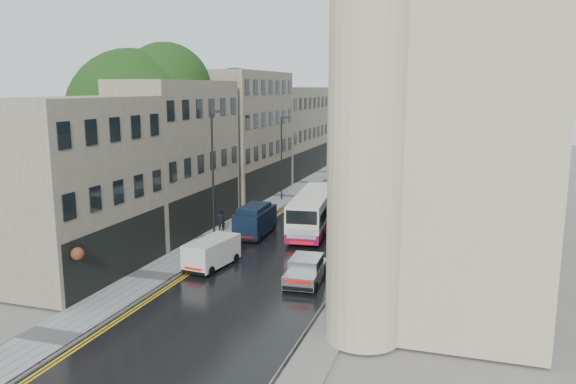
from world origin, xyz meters
The scene contains 16 objects.
road centered at (0.00, 27.50, 0.01)m, with size 9.00×85.00×0.02m, color black.
left_sidewalk centered at (-5.85, 27.50, 0.06)m, with size 2.70×85.00×0.12m, color gray.
right_sidewalk centered at (5.40, 27.50, 0.06)m, with size 1.80×85.00×0.12m, color slate.
old_shop_row centered at (-9.45, 30.00, 6.00)m, with size 4.50×56.00×12.00m, color gray, non-canonical shape.
modern_block centered at (10.30, 26.00, 7.00)m, with size 8.00×40.00×14.00m, color tan, non-canonical shape.
church_spire centered at (0.50, 82.00, 20.00)m, with size 6.40×6.40×40.00m, color gray, non-canonical shape.
tree_near centered at (-12.50, 20.00, 6.95)m, with size 10.56×10.56×13.89m, color black, non-canonical shape.
tree_far centered at (-12.20, 33.00, 6.23)m, with size 9.24×9.24×12.46m, color black, non-canonical shape.
cream_bus centered at (-0.70, 21.00, 1.42)m, with size 2.34×10.28×2.80m, color white, non-canonical shape.
white_lorry centered at (1.42, 31.29, 2.00)m, with size 2.27×7.56×3.97m, color white, non-canonical shape.
silver_hatchback centered at (2.00, 11.23, 0.76)m, with size 1.73×3.94×1.48m, color #B9B8BE, non-canonical shape.
white_van centered at (-4.30, 12.21, 0.91)m, with size 1.69×3.95×1.79m, color silver, non-canonical shape.
navy_van centered at (-4.30, 19.44, 1.20)m, with size 1.86×4.64×2.37m, color black, non-canonical shape.
pedestrian centered at (-6.22, 21.12, 0.96)m, with size 0.61×0.40×1.68m, color black.
lamp_post_near centered at (-5.54, 18.50, 4.61)m, with size 1.01×0.22×8.98m, color black, non-canonical shape.
lamp_post_far centered at (-5.77, 33.92, 4.02)m, with size 0.88×0.19×7.79m, color #232326, non-canonical shape.
Camera 1 is at (10.77, -15.78, 10.64)m, focal length 35.00 mm.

